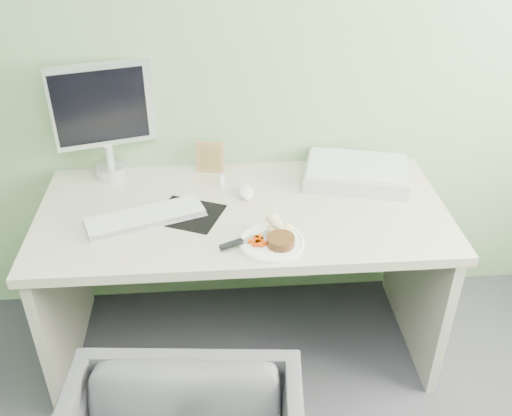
{
  "coord_description": "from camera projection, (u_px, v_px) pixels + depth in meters",
  "views": [
    {
      "loc": [
        -0.09,
        -0.25,
        1.94
      ],
      "look_at": [
        0.04,
        1.5,
        0.81
      ],
      "focal_mm": 40.0,
      "sensor_mm": 36.0,
      "label": 1
    }
  ],
  "objects": [
    {
      "name": "wall_back",
      "position": [
        235.0,
        23.0,
        2.21
      ],
      "size": [
        3.5,
        0.0,
        3.5
      ],
      "primitive_type": "plane",
      "rotation": [
        1.57,
        0.0,
        0.0
      ],
      "color": "gray",
      "rests_on": "floor"
    },
    {
      "name": "desk",
      "position": [
        243.0,
        246.0,
        2.33
      ],
      "size": [
        1.6,
        0.75,
        0.73
      ],
      "color": "beige",
      "rests_on": "floor"
    },
    {
      "name": "plate",
      "position": [
        272.0,
        242.0,
        2.04
      ],
      "size": [
        0.24,
        0.24,
        0.01
      ],
      "primitive_type": "cylinder",
      "color": "white",
      "rests_on": "desk"
    },
    {
      "name": "steak",
      "position": [
        281.0,
        241.0,
        2.01
      ],
      "size": [
        0.12,
        0.12,
        0.03
      ],
      "primitive_type": "cylinder",
      "rotation": [
        0.0,
        0.0,
        0.17
      ],
      "color": "black",
      "rests_on": "plate"
    },
    {
      "name": "potato_pile",
      "position": [
        277.0,
        225.0,
        2.07
      ],
      "size": [
        0.12,
        0.09,
        0.06
      ],
      "primitive_type": "ellipsoid",
      "rotation": [
        0.0,
        0.0,
        -0.15
      ],
      "color": "tan",
      "rests_on": "plate"
    },
    {
      "name": "carrot_heap",
      "position": [
        257.0,
        240.0,
        2.01
      ],
      "size": [
        0.07,
        0.06,
        0.04
      ],
      "primitive_type": "cube",
      "rotation": [
        0.0,
        0.0,
        -0.41
      ],
      "color": "#E44104",
      "rests_on": "plate"
    },
    {
      "name": "steak_knife",
      "position": [
        240.0,
        241.0,
        2.01
      ],
      "size": [
        0.21,
        0.12,
        0.02
      ],
      "rotation": [
        0.0,
        0.0,
        0.45
      ],
      "color": "silver",
      "rests_on": "plate"
    },
    {
      "name": "mousepad",
      "position": [
        189.0,
        214.0,
        2.2
      ],
      "size": [
        0.3,
        0.29,
        0.0
      ],
      "primitive_type": "cube",
      "rotation": [
        0.0,
        0.0,
        -0.4
      ],
      "color": "black",
      "rests_on": "desk"
    },
    {
      "name": "keyboard",
      "position": [
        146.0,
        217.0,
        2.16
      ],
      "size": [
        0.46,
        0.27,
        0.02
      ],
      "primitive_type": "cube",
      "rotation": [
        0.0,
        0.0,
        0.33
      ],
      "color": "white",
      "rests_on": "desk"
    },
    {
      "name": "computer_mouse",
      "position": [
        246.0,
        192.0,
        2.31
      ],
      "size": [
        0.06,
        0.11,
        0.04
      ],
      "primitive_type": "ellipsoid",
      "rotation": [
        0.0,
        0.0,
        0.05
      ],
      "color": "white",
      "rests_on": "desk"
    },
    {
      "name": "photo_frame",
      "position": [
        210.0,
        158.0,
        2.44
      ],
      "size": [
        0.12,
        0.04,
        0.14
      ],
      "primitive_type": "cube",
      "rotation": [
        0.0,
        0.0,
        -0.2
      ],
      "color": "#A9824F",
      "rests_on": "desk"
    },
    {
      "name": "eyedrop_bottle",
      "position": [
        222.0,
        180.0,
        2.37
      ],
      "size": [
        0.02,
        0.02,
        0.07
      ],
      "color": "white",
      "rests_on": "desk"
    },
    {
      "name": "scanner",
      "position": [
        356.0,
        174.0,
        2.4
      ],
      "size": [
        0.48,
        0.38,
        0.07
      ],
      "primitive_type": "cube",
      "rotation": [
        0.0,
        0.0,
        -0.25
      ],
      "color": "#B2B3B9",
      "rests_on": "desk"
    },
    {
      "name": "monitor",
      "position": [
        104.0,
        115.0,
        2.31
      ],
      "size": [
        0.41,
        0.16,
        0.49
      ],
      "rotation": [
        0.0,
        0.0,
        0.26
      ],
      "color": "silver",
      "rests_on": "desk"
    }
  ]
}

